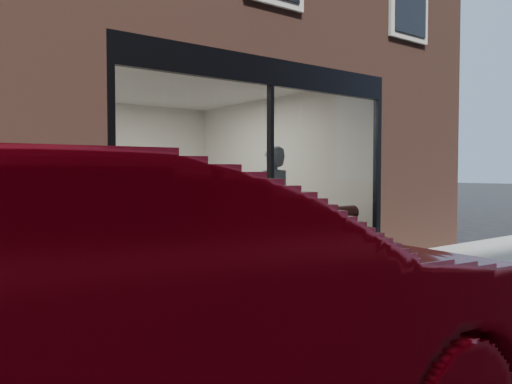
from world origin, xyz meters
TOP-DOWN VIEW (x-y plane):
  - ground at (0.00, 0.00)m, footprint 120.00×120.00m
  - sidewalk_near at (0.00, 1.00)m, footprint 40.00×2.00m
  - kerb_near at (0.00, -0.05)m, footprint 40.00×0.10m
  - host_building_pier_right at (3.75, 8.00)m, footprint 2.50×12.00m
  - host_building_backfill at (0.00, 11.00)m, footprint 5.00×6.00m
  - cafe_floor at (0.00, 5.00)m, footprint 6.00×6.00m
  - cafe_ceiling at (0.00, 5.00)m, footprint 6.00×6.00m
  - cafe_wall_back at (0.00, 7.99)m, footprint 5.00×0.00m
  - cafe_wall_left at (-2.49, 5.00)m, footprint 0.00×6.00m
  - cafe_wall_right at (2.49, 5.00)m, footprint 0.00×6.00m
  - storefront_kick at (0.00, 2.05)m, footprint 5.00×0.10m
  - storefront_header at (0.00, 2.05)m, footprint 5.00×0.10m
  - storefront_mullion at (0.00, 2.05)m, footprint 0.06×0.10m
  - storefront_glass at (0.00, 2.02)m, footprint 4.80×0.00m
  - banquette at (0.00, 2.45)m, footprint 4.00×0.55m
  - person at (0.62, 2.75)m, footprint 0.75×0.53m
  - cafe_table_left at (-0.95, 3.57)m, footprint 0.77×0.77m
  - cafe_table_right at (1.00, 3.29)m, footprint 0.70×0.70m
  - cafe_chair_left at (-0.49, 3.55)m, footprint 0.55×0.55m
  - cafe_chair_right at (1.26, 4.30)m, footprint 0.54×0.54m
  - wall_poster at (-2.45, 5.22)m, footprint 0.02×0.56m
  - parked_car at (-3.74, -1.52)m, footprint 5.01×2.14m

SIDE VIEW (x-z plane):
  - ground at x=0.00m, z-range 0.00..0.00m
  - sidewalk_near at x=0.00m, z-range 0.00..0.01m
  - cafe_floor at x=0.00m, z-range 0.02..0.02m
  - kerb_near at x=0.00m, z-range 0.00..0.12m
  - storefront_kick at x=0.00m, z-range 0.00..0.30m
  - banquette at x=0.00m, z-range 0.00..0.45m
  - cafe_chair_left at x=-0.49m, z-range 0.22..0.26m
  - cafe_chair_right at x=1.26m, z-range 0.22..0.26m
  - cafe_table_left at x=-0.95m, z-range 0.72..0.76m
  - cafe_table_right at x=1.00m, z-range 0.72..0.76m
  - parked_car at x=-3.74m, z-range 0.00..1.61m
  - person at x=0.62m, z-range 0.00..1.95m
  - storefront_mullion at x=0.00m, z-range 0.30..2.80m
  - storefront_glass at x=0.00m, z-range -0.85..3.95m
  - cafe_wall_back at x=0.00m, z-range -0.90..4.10m
  - cafe_wall_left at x=-2.49m, z-range -1.40..4.60m
  - cafe_wall_right at x=2.49m, z-range -1.40..4.60m
  - host_building_pier_right at x=3.75m, z-range 0.00..3.20m
  - host_building_backfill at x=0.00m, z-range 0.00..3.20m
  - wall_poster at x=-2.45m, z-range 1.30..2.04m
  - storefront_header at x=0.00m, z-range 2.80..3.20m
  - cafe_ceiling at x=0.00m, z-range 3.19..3.19m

